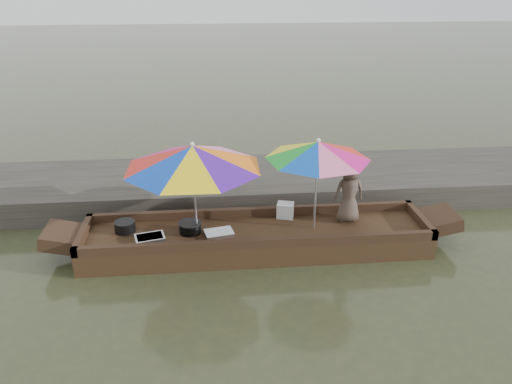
{
  "coord_description": "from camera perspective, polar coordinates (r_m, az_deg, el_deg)",
  "views": [
    {
      "loc": [
        -0.7,
        -7.18,
        4.23
      ],
      "look_at": [
        0.0,
        0.1,
        1.0
      ],
      "focal_mm": 35.0,
      "sensor_mm": 36.0,
      "label": 1
    }
  ],
  "objects": [
    {
      "name": "charcoal_grill",
      "position": [
        8.17,
        -7.54,
        -4.09
      ],
      "size": [
        0.35,
        0.35,
        0.17
      ],
      "primitive_type": "cylinder",
      "color": "black",
      "rests_on": "boat_hull"
    },
    {
      "name": "supply_bag",
      "position": [
        8.59,
        3.38,
        -2.09
      ],
      "size": [
        0.33,
        0.29,
        0.26
      ],
      "primitive_type": "cube",
      "rotation": [
        0.0,
        0.0,
        -0.27
      ],
      "color": "silver",
      "rests_on": "boat_hull"
    },
    {
      "name": "boat_hull",
      "position": [
        8.28,
        0.07,
        -5.51
      ],
      "size": [
        5.64,
        1.2,
        0.35
      ],
      "primitive_type": "cube",
      "color": "black",
      "rests_on": "water"
    },
    {
      "name": "cooking_pot",
      "position": [
        8.41,
        -14.75,
        -3.83
      ],
      "size": [
        0.33,
        0.33,
        0.18
      ],
      "primitive_type": "cylinder",
      "color": "black",
      "rests_on": "boat_hull"
    },
    {
      "name": "vendor",
      "position": [
        8.44,
        10.59,
        -0.03
      ],
      "size": [
        0.52,
        0.35,
        1.05
      ],
      "primitive_type": "imported",
      "rotation": [
        0.0,
        0.0,
        3.18
      ],
      "color": "#4E3F35",
      "rests_on": "boat_hull"
    },
    {
      "name": "tray_scallop",
      "position": [
        8.08,
        -4.25,
        -4.72
      ],
      "size": [
        0.5,
        0.4,
        0.06
      ],
      "primitive_type": "cube",
      "rotation": [
        0.0,
        0.0,
        0.21
      ],
      "color": "silver",
      "rests_on": "boat_hull"
    },
    {
      "name": "water",
      "position": [
        8.36,
        0.07,
        -6.56
      ],
      "size": [
        80.0,
        80.0,
        0.0
      ],
      "primitive_type": "plane",
      "color": "#313622",
      "rests_on": "ground"
    },
    {
      "name": "dock",
      "position": [
        10.21,
        -1.13,
        0.89
      ],
      "size": [
        22.0,
        2.2,
        0.5
      ],
      "primitive_type": "cube",
      "color": "#2D2B26",
      "rests_on": "ground"
    },
    {
      "name": "umbrella_bow",
      "position": [
        7.83,
        -7.03,
        0.27
      ],
      "size": [
        2.8,
        2.8,
        1.55
      ],
      "primitive_type": null,
      "rotation": [
        0.0,
        0.0,
        0.37
      ],
      "color": "pink",
      "rests_on": "boat_hull"
    },
    {
      "name": "umbrella_stern",
      "position": [
        8.0,
        6.88,
        0.8
      ],
      "size": [
        1.92,
        1.92,
        1.55
      ],
      "primitive_type": null,
      "rotation": [
        0.0,
        0.0,
        -0.18
      ],
      "color": "red",
      "rests_on": "boat_hull"
    },
    {
      "name": "tray_crayfish",
      "position": [
        8.04,
        -12.04,
        -5.25
      ],
      "size": [
        0.51,
        0.41,
        0.09
      ],
      "primitive_type": "cube",
      "rotation": [
        0.0,
        0.0,
        0.23
      ],
      "color": "silver",
      "rests_on": "boat_hull"
    }
  ]
}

